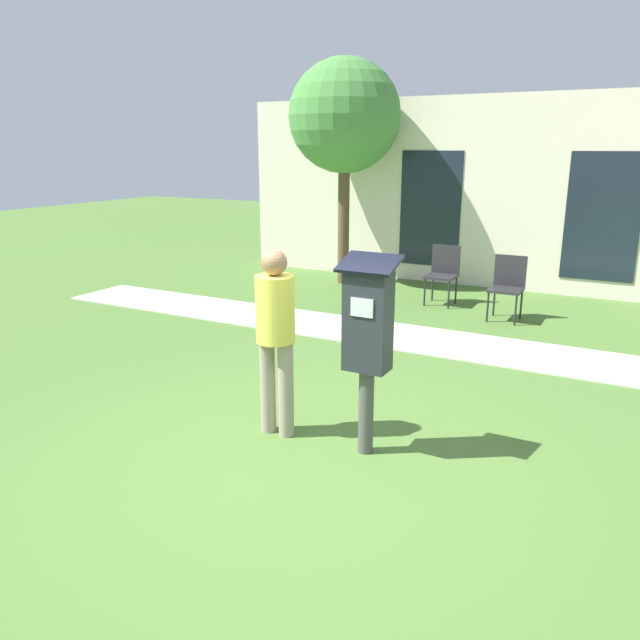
{
  "coord_description": "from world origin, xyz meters",
  "views": [
    {
      "loc": [
        2.14,
        -3.75,
        2.36
      ],
      "look_at": [
        -0.09,
        0.41,
        1.05
      ],
      "focal_mm": 35.0,
      "sensor_mm": 36.0,
      "label": 1
    }
  ],
  "objects_px": {
    "person_standing": "(276,329)",
    "outdoor_chair_middle": "(508,282)",
    "outdoor_chair_left": "(443,270)",
    "parking_meter": "(368,330)"
  },
  "relations": [
    {
      "from": "person_standing",
      "to": "outdoor_chair_middle",
      "type": "relative_size",
      "value": 1.76
    },
    {
      "from": "person_standing",
      "to": "outdoor_chair_left",
      "type": "distance_m",
      "value": 5.13
    },
    {
      "from": "parking_meter",
      "to": "outdoor_chair_left",
      "type": "distance_m",
      "value": 5.19
    },
    {
      "from": "outdoor_chair_middle",
      "to": "outdoor_chair_left",
      "type": "bearing_deg",
      "value": 144.56
    },
    {
      "from": "person_standing",
      "to": "outdoor_chair_left",
      "type": "xyz_separation_m",
      "value": [
        -0.17,
        5.12,
        -0.4
      ]
    },
    {
      "from": "parking_meter",
      "to": "outdoor_chair_middle",
      "type": "relative_size",
      "value": 1.77
    },
    {
      "from": "person_standing",
      "to": "outdoor_chair_left",
      "type": "bearing_deg",
      "value": 126.54
    },
    {
      "from": "person_standing",
      "to": "outdoor_chair_middle",
      "type": "bearing_deg",
      "value": 113.59
    },
    {
      "from": "person_standing",
      "to": "outdoor_chair_middle",
      "type": "height_order",
      "value": "person_standing"
    },
    {
      "from": "outdoor_chair_left",
      "to": "outdoor_chair_middle",
      "type": "height_order",
      "value": "same"
    }
  ]
}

